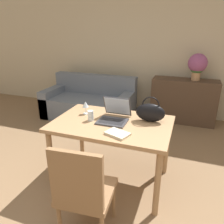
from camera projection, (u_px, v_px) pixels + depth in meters
wall_back at (153, 48)px, 4.36m from camera, size 10.00×0.06×2.70m
dining_table at (112, 130)px, 2.43m from camera, size 1.28×0.84×0.76m
chair at (83, 190)px, 1.77m from camera, size 0.48×0.48×0.93m
couch at (90, 103)px, 4.47m from camera, size 1.78×0.89×0.82m
sideboard at (183, 101)px, 4.19m from camera, size 1.20×0.40×0.84m
laptop at (115, 114)px, 2.44m from camera, size 0.32×0.35×0.24m
drinking_glass at (91, 116)px, 2.42m from camera, size 0.07×0.07×0.12m
wine_glass at (85, 105)px, 2.59m from camera, size 0.08×0.08×0.16m
handbag at (150, 112)px, 2.38m from camera, size 0.32×0.12×0.28m
flower_vase at (197, 65)px, 3.87m from camera, size 0.33×0.33×0.48m
book at (117, 134)px, 2.11m from camera, size 0.26×0.22×0.02m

